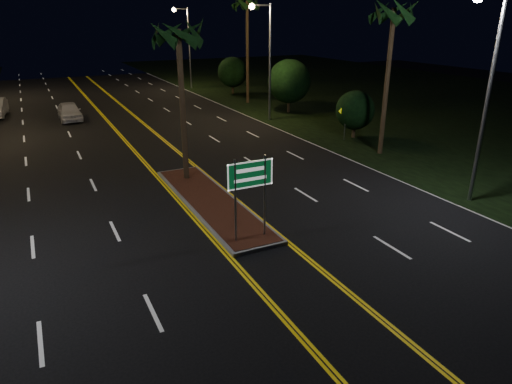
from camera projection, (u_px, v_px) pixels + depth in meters
ground at (287, 276)px, 15.11m from camera, size 120.00×120.00×0.00m
grass_right at (414, 97)px, 48.45m from camera, size 40.00×110.00×0.01m
median_island at (211, 202)px, 20.94m from camera, size 2.25×10.25×0.17m
highway_sign at (250, 182)px, 16.59m from camera, size 1.80×0.08×3.20m
streetlight_right_near at (485, 77)px, 19.15m from camera, size 1.91×0.44×9.00m
streetlight_right_mid at (266, 49)px, 35.87m from camera, size 1.91×0.44×9.00m
streetlight_right_far at (186, 39)px, 52.59m from camera, size 1.91×0.44×9.00m
palm_median at (178, 34)px, 21.28m from camera, size 2.40×2.40×8.30m
palm_right_near at (394, 13)px, 25.70m from camera, size 2.40×2.40×9.30m
palm_right_far at (247, 4)px, 42.21m from camera, size 2.40×2.40×10.30m
shrub_near at (355, 110)px, 31.72m from camera, size 2.70×2.70×3.30m
shrub_mid at (289, 81)px, 40.00m from camera, size 3.78×3.78×4.62m
shrub_far at (232, 72)px, 50.09m from camera, size 3.24×3.24×3.96m
car_near at (69, 110)px, 37.61m from camera, size 2.22×5.10×1.69m
warning_sign at (346, 116)px, 31.17m from camera, size 1.02×0.40×2.56m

